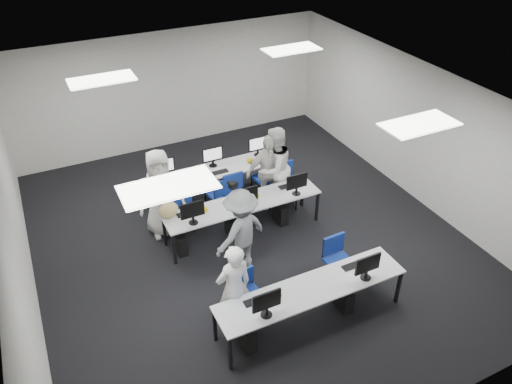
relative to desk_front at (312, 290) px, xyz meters
name	(u,v)px	position (x,y,z in m)	size (l,w,h in m)	color
room	(247,175)	(0.00, 2.40, 0.82)	(9.00, 9.02, 3.00)	black
ceiling_panels	(246,100)	(0.00, 2.40, 2.30)	(5.20, 4.60, 0.02)	white
desk_front	(312,290)	(0.00, 0.00, 0.00)	(3.20, 0.70, 0.73)	silver
desk_mid	(243,205)	(0.00, 2.60, 0.00)	(3.20, 0.70, 0.73)	silver
desk_back	(216,172)	(0.00, 4.00, 0.00)	(3.20, 0.70, 0.73)	silver
equipment_front	(301,309)	(-0.19, -0.02, -0.32)	(2.51, 0.41, 1.19)	#0B369B
equipment_mid	(235,221)	(-0.19, 2.58, -0.32)	(2.91, 0.41, 1.19)	white
equipment_back	(225,181)	(0.19, 4.02, -0.32)	(2.91, 0.41, 1.19)	white
chair_0	(249,302)	(-0.83, 0.58, -0.42)	(0.47, 0.50, 0.84)	navy
chair_1	(338,269)	(0.91, 0.57, -0.39)	(0.47, 0.51, 0.92)	navy
chair_2	(180,218)	(-1.11, 3.27, -0.41)	(0.44, 0.48, 0.87)	navy
chair_3	(238,204)	(0.12, 3.16, -0.38)	(0.48, 0.52, 0.95)	navy
chair_4	(284,193)	(1.20, 3.11, -0.37)	(0.60, 0.64, 0.99)	navy
chair_5	(179,212)	(-1.08, 3.45, -0.38)	(0.53, 0.57, 0.95)	navy
chair_6	(219,200)	(-0.17, 3.51, -0.41)	(0.49, 0.52, 0.87)	navy
chair_7	(266,186)	(0.98, 3.53, -0.37)	(0.55, 0.58, 0.98)	navy
handbag	(168,210)	(-1.45, 2.79, 0.21)	(0.39, 0.25, 0.32)	tan
student_0	(234,288)	(-1.14, 0.46, 0.14)	(0.60, 0.39, 1.64)	beige
student_1	(274,168)	(1.03, 3.25, 0.23)	(0.89, 0.69, 1.83)	beige
student_2	(161,194)	(-1.43, 3.32, 0.25)	(0.91, 0.59, 1.87)	beige
student_3	(268,172)	(0.88, 3.26, 0.17)	(1.00, 0.42, 1.70)	beige
photographer	(241,231)	(-0.46, 1.68, 0.16)	(1.09, 0.62, 1.68)	slate
dslr_camera	(233,185)	(-0.52, 1.85, 1.06)	(0.14, 0.18, 0.10)	black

